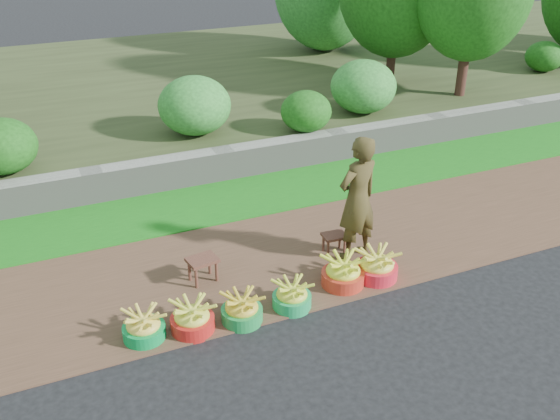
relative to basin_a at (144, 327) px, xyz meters
name	(u,v)px	position (x,y,z in m)	size (l,w,h in m)	color
ground_plane	(332,307)	(2.24, -0.32, -0.16)	(120.00, 120.00, 0.00)	black
dirt_shoulder	(290,257)	(2.24, 0.93, -0.15)	(80.00, 2.50, 0.02)	brown
grass_verge	(241,197)	(2.24, 2.93, -0.14)	(80.00, 1.50, 0.04)	#1A7818
retaining_wall	(223,164)	(2.24, 3.78, 0.11)	(80.00, 0.35, 0.55)	gray
earth_bank	(157,90)	(2.24, 8.68, 0.09)	(80.00, 10.00, 0.50)	#384322
vegetation	(170,2)	(2.27, 6.84, 2.38)	(31.72, 7.83, 4.58)	#392019
basin_a	(144,327)	(0.00, 0.00, 0.00)	(0.49, 0.49, 0.36)	#04933F
basin_b	(192,318)	(0.55, -0.08, 0.01)	(0.51, 0.51, 0.38)	red
basin_c	(242,310)	(1.13, -0.14, 0.00)	(0.49, 0.49, 0.37)	#1B8F3F
basin_d	(292,296)	(1.79, -0.12, 0.00)	(0.48, 0.48, 0.36)	#1A9E52
basin_e	(343,273)	(2.58, 0.04, 0.02)	(0.56, 0.56, 0.41)	red
basin_f	(377,266)	(3.06, 0.01, 0.02)	(0.56, 0.56, 0.41)	red
stool_left	(203,263)	(0.96, 0.83, 0.12)	(0.42, 0.35, 0.34)	#573024
stool_right	(334,238)	(2.84, 0.78, 0.09)	(0.34, 0.27, 0.29)	#573024
vendor_woman	(357,199)	(3.06, 0.59, 0.74)	(0.64, 0.42, 1.76)	black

